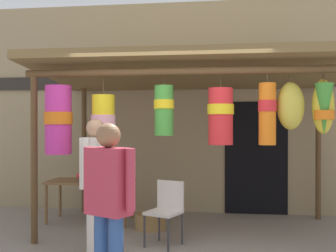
{
  "coord_description": "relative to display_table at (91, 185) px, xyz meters",
  "views": [
    {
      "loc": [
        0.69,
        -5.16,
        1.61
      ],
      "look_at": [
        -0.17,
        1.13,
        1.57
      ],
      "focal_mm": 44.65,
      "sensor_mm": 36.0,
      "label": 1
    }
  ],
  "objects": [
    {
      "name": "vendor_in_orange",
      "position": [
        1.15,
        -2.98,
        0.34
      ],
      "size": [
        0.54,
        0.38,
        1.61
      ],
      "color": "#2D5193",
      "rests_on": "ground_plane"
    },
    {
      "name": "ground_plane",
      "position": [
        1.5,
        -1.44,
        -0.61
      ],
      "size": [
        30.0,
        30.0,
        0.0
      ],
      "primitive_type": "plane",
      "color": "gray"
    },
    {
      "name": "flower_heap_on_table",
      "position": [
        0.09,
        -0.0,
        0.15
      ],
      "size": [
        0.64,
        0.45,
        0.15
      ],
      "color": "red",
      "rests_on": "display_table"
    },
    {
      "name": "market_stall_canopy",
      "position": [
        1.67,
        -0.54,
        1.57
      ],
      "size": [
        4.6,
        2.5,
        2.57
      ],
      "color": "brown",
      "rests_on": "ground_plane"
    },
    {
      "name": "display_table",
      "position": [
        0.0,
        0.0,
        0.0
      ],
      "size": [
        1.38,
        0.66,
        0.68
      ],
      "color": "brown",
      "rests_on": "ground_plane"
    },
    {
      "name": "folding_chair",
      "position": [
        1.41,
        -1.11,
        -0.11
      ],
      "size": [
        0.52,
        0.52,
        0.84
      ],
      "color": "beige",
      "rests_on": "ground_plane"
    },
    {
      "name": "shop_facade",
      "position": [
        1.51,
        1.1,
        1.3
      ],
      "size": [
        9.51,
        0.29,
        3.83
      ],
      "color": "#9E8966",
      "rests_on": "ground_plane"
    },
    {
      "name": "wicker_basket_by_table",
      "position": [
        1.06,
        -0.33,
        -0.49
      ],
      "size": [
        0.47,
        0.47,
        0.24
      ],
      "primitive_type": "cylinder",
      "color": "olive",
      "rests_on": "ground_plane"
    },
    {
      "name": "shopper_by_bananas",
      "position": [
        0.6,
        -1.64,
        0.38
      ],
      "size": [
        0.29,
        0.59,
        1.67
      ],
      "color": "silver",
      "rests_on": "ground_plane"
    }
  ]
}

